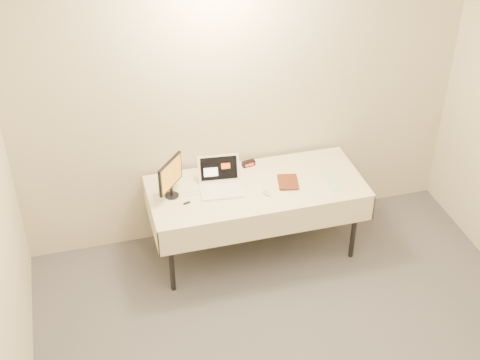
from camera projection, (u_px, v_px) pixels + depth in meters
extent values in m
cube|color=beige|center=(243.00, 98.00, 5.75)|extent=(4.00, 0.10, 2.70)
cylinder|color=black|center=(171.00, 259.00, 5.55)|extent=(0.04, 0.04, 0.69)
cylinder|color=black|center=(354.00, 226.00, 5.91)|extent=(0.04, 0.04, 0.69)
cylinder|color=black|center=(159.00, 217.00, 6.02)|extent=(0.04, 0.04, 0.69)
cylinder|color=black|center=(329.00, 189.00, 6.37)|extent=(0.04, 0.04, 0.69)
cube|color=gray|center=(256.00, 188.00, 5.75)|extent=(1.80, 0.75, 0.04)
cube|color=beige|center=(256.00, 186.00, 5.74)|extent=(1.86, 0.81, 0.01)
cube|color=beige|center=(270.00, 226.00, 5.50)|extent=(1.86, 0.01, 0.25)
cube|color=beige|center=(244.00, 173.00, 6.13)|extent=(1.86, 0.01, 0.25)
cube|color=beige|center=(151.00, 215.00, 5.61)|extent=(0.01, 0.81, 0.25)
cube|color=beige|center=(355.00, 182.00, 6.01)|extent=(0.01, 0.81, 0.25)
cube|color=white|center=(222.00, 190.00, 5.66)|extent=(0.38, 0.29, 0.02)
cube|color=white|center=(219.00, 168.00, 5.73)|extent=(0.37, 0.12, 0.23)
cube|color=black|center=(219.00, 168.00, 5.73)|extent=(0.32, 0.10, 0.19)
cylinder|color=black|center=(172.00, 196.00, 5.61)|extent=(0.17, 0.17, 0.01)
cube|color=black|center=(172.00, 191.00, 5.58)|extent=(0.03, 0.03, 0.09)
cube|color=black|center=(170.00, 174.00, 5.48)|extent=(0.24, 0.28, 0.26)
cube|color=orange|center=(170.00, 174.00, 5.48)|extent=(0.20, 0.24, 0.22)
imported|color=#8E3919|center=(279.00, 173.00, 5.70)|extent=(0.17, 0.06, 0.23)
cube|color=black|center=(248.00, 163.00, 5.98)|extent=(0.12, 0.07, 0.05)
cube|color=#FF0C12|center=(250.00, 165.00, 5.96)|extent=(0.08, 0.02, 0.02)
ellipsoid|color=#B4B4B6|center=(267.00, 193.00, 5.63)|extent=(0.07, 0.10, 0.02)
cube|color=#C6EABA|center=(331.00, 182.00, 5.79)|extent=(0.12, 0.31, 0.00)
cube|color=black|center=(187.00, 203.00, 5.52)|extent=(0.06, 0.03, 0.01)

